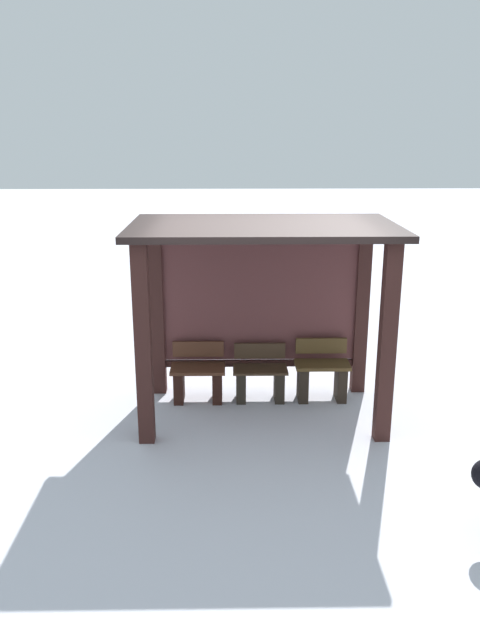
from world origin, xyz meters
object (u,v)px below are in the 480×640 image
object	(u,v)px
bus_shelter	(262,279)
bench_right_inside	(322,375)
bench_center_inside	(260,378)
bench_left_inside	(198,378)

from	to	relation	value
bus_shelter	bench_right_inside	xyz separation A→B (m)	(0.78, 0.18, -1.30)
bench_center_inside	bench_right_inside	xyz separation A→B (m)	(0.78, -0.00, 0.04)
bench_right_inside	bus_shelter	bearing A→B (deg)	-167.22
bench_left_inside	bench_right_inside	bearing A→B (deg)	-0.06
bench_left_inside	bench_center_inside	size ratio (longest dim) A/B	1.03
bench_left_inside	bench_right_inside	distance (m)	1.57
bench_left_inside	bench_right_inside	size ratio (longest dim) A/B	0.95
bench_right_inside	bench_center_inside	bearing A→B (deg)	179.80
bus_shelter	bench_left_inside	bearing A→B (deg)	167.10
bus_shelter	bench_left_inside	size ratio (longest dim) A/B	4.10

